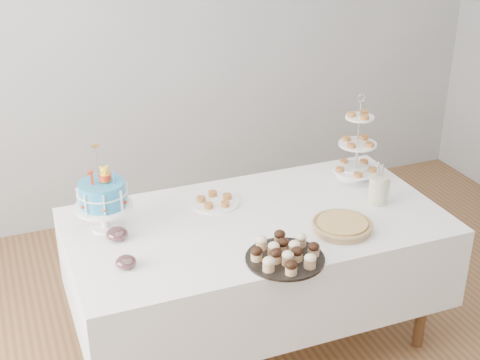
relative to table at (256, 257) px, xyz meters
name	(u,v)px	position (x,y,z in m)	size (l,w,h in m)	color
walls	(285,134)	(0.00, -0.30, 0.81)	(5.04, 4.04, 2.70)	#989A9D
table	(256,257)	(0.00, 0.00, 0.00)	(1.92, 1.02, 0.77)	white
birthday_cake	(104,208)	(-0.74, 0.19, 0.35)	(0.29, 0.29, 0.44)	white
cupcake_tray	(285,252)	(-0.03, -0.40, 0.27)	(0.37, 0.37, 0.08)	black
pie	(342,225)	(0.35, -0.26, 0.25)	(0.31, 0.31, 0.05)	tan
tiered_stand	(358,145)	(0.71, 0.24, 0.44)	(0.26, 0.26, 0.51)	silver
plate_stack	(352,172)	(0.71, 0.26, 0.26)	(0.18, 0.18, 0.07)	white
pastry_plate	(215,201)	(-0.14, 0.24, 0.24)	(0.26, 0.26, 0.04)	white
jam_bowl_a	(126,262)	(-0.72, -0.19, 0.25)	(0.10, 0.10, 0.06)	silver
jam_bowl_b	(117,234)	(-0.71, 0.07, 0.26)	(0.11, 0.11, 0.06)	silver
utensil_pitcher	(379,189)	(0.67, -0.07, 0.31)	(0.11, 0.10, 0.23)	white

